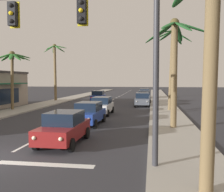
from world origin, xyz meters
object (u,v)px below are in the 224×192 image
Objects in this scene: traffic_signal_mast at (57,28)px; sedan_parked_mid_kerb at (144,97)px; sedan_third_in_queue at (88,113)px; sedan_parked_far_kerb at (145,94)px; sedan_lead_at_stop_bar at (64,127)px; palm_right_third at (172,57)px; sedan_oncoming_far at (98,96)px; sedan_parked_nearest_kerb at (142,99)px; palm_left_second at (13,65)px; palm_right_nearest at (212,29)px; palm_right_second at (174,55)px; palm_left_third at (55,63)px; sedan_fifth_in_queue at (102,106)px.

sedan_parked_mid_kerb is at bearing 84.97° from traffic_signal_mast.
sedan_third_in_queue is 28.41m from sedan_parked_far_kerb.
sedan_lead_at_stop_bar is 0.99× the size of sedan_third_in_queue.
sedan_oncoming_far is at bearing 133.67° from palm_right_third.
sedan_parked_nearest_kerb is (2.50, 23.63, -4.48)m from traffic_signal_mast.
sedan_parked_nearest_kerb is at bearing 83.97° from traffic_signal_mast.
palm_left_second is (-11.18, 16.75, -0.40)m from traffic_signal_mast.
sedan_lead_at_stop_bar is 26.11m from sedan_oncoming_far.
sedan_parked_far_kerb is at bearing 90.41° from sedan_parked_nearest_kerb.
sedan_lead_at_stop_bar is 9.11m from palm_right_nearest.
palm_right_nearest is (2.72, -31.00, 3.90)m from sedan_parked_mid_kerb.
sedan_parked_mid_kerb and sedan_parked_far_kerb have the same top height.
traffic_signal_mast is 24.18m from sedan_parked_nearest_kerb.
sedan_third_in_queue is 20.30m from sedan_oncoming_far.
sedan_parked_far_kerb is (6.76, 8.19, 0.00)m from sedan_oncoming_far.
palm_left_second reaches higher than sedan_oncoming_far.
sedan_lead_at_stop_bar and sedan_third_in_queue have the same top height.
palm_right_nearest is at bearing -85.87° from sedan_parked_far_kerb.
palm_right_second reaches higher than sedan_parked_far_kerb.
palm_right_nearest is (6.15, -5.48, 3.90)m from sedan_lead_at_stop_bar.
sedan_lead_at_stop_bar is 0.99× the size of sedan_oncoming_far.
sedan_oncoming_far is 14.76m from palm_left_second.
palm_right_third is at bearing 66.69° from sedan_lead_at_stop_bar.
sedan_third_in_queue is at bearing 118.89° from palm_right_nearest.
sedan_parked_nearest_kerb is 15.69m from palm_left_third.
palm_left_third is 1.26× the size of palm_right_nearest.
sedan_fifth_in_queue is at bearing 132.53° from palm_right_second.
sedan_parked_mid_kerb is at bearing 95.01° from palm_right_nearest.
palm_right_third is (3.17, -10.19, 4.88)m from sedan_parked_mid_kerb.
sedan_parked_nearest_kerb is at bearing 80.52° from sedan_lead_at_stop_bar.
traffic_signal_mast reaches higher than sedan_parked_far_kerb.
palm_right_nearest is 10.43m from palm_right_second.
palm_right_second is at bearing -93.45° from palm_right_third.
palm_left_third is at bearing 178.29° from sedan_oncoming_far.
sedan_third_in_queue is 1.01× the size of sedan_fifth_in_queue.
traffic_signal_mast is 29.29m from sedan_parked_mid_kerb.
palm_left_third is at bearing -149.55° from sedan_parked_far_kerb.
sedan_parked_far_kerb is 0.61× the size of palm_right_second.
palm_right_nearest is (6.38, -17.20, 3.90)m from sedan_fifth_in_queue.
sedan_fifth_in_queue is 0.50× the size of palm_left_third.
palm_right_third reaches higher than palm_left_second.
palm_right_nearest reaches higher than sedan_third_in_queue.
sedan_parked_far_kerb is 0.70× the size of palm_left_second.
sedan_fifth_in_queue is 0.64× the size of palm_right_nearest.
sedan_parked_mid_kerb is at bearing -89.07° from sedan_parked_far_kerb.
traffic_signal_mast is at bearing -121.63° from palm_right_second.
palm_left_second is (-13.68, -6.88, 4.08)m from sedan_parked_nearest_kerb.
sedan_lead_at_stop_bar is at bearing -82.38° from sedan_oncoming_far.
sedan_fifth_in_queue is at bearing 94.29° from traffic_signal_mast.
sedan_parked_mid_kerb is (3.54, 19.66, 0.00)m from sedan_third_in_queue.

